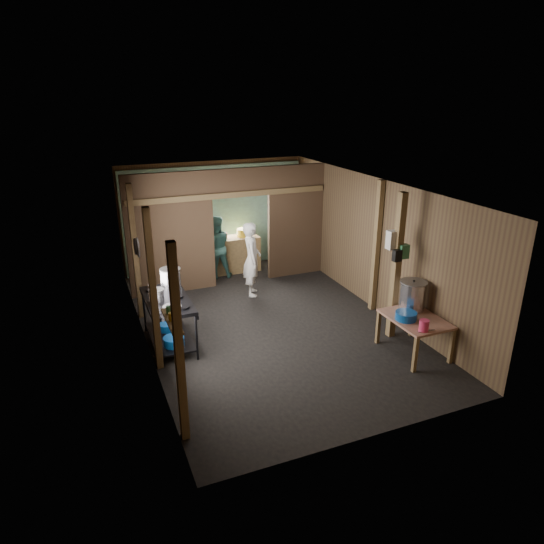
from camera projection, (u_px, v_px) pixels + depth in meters
name	position (u px, v px, depth m)	size (l,w,h in m)	color
floor	(268.00, 323.00, 9.20)	(4.50, 7.00, 0.00)	black
ceiling	(268.00, 186.00, 8.29)	(4.50, 7.00, 0.00)	#47413C
wall_back	(214.00, 215.00, 11.78)	(4.50, 0.00, 2.60)	brown
wall_front	(378.00, 347.00, 5.71)	(4.50, 0.00, 2.60)	brown
wall_left	(141.00, 275.00, 7.95)	(0.00, 7.00, 2.60)	brown
wall_right	(374.00, 244.00, 9.55)	(0.00, 7.00, 2.60)	brown
partition_left	(171.00, 234.00, 10.18)	(1.85, 0.10, 2.60)	#473724
partition_right	(296.00, 221.00, 11.21)	(1.35, 0.10, 2.60)	#473724
partition_header	(240.00, 182.00, 10.39)	(1.30, 0.10, 0.60)	#473724
turquoise_panel	(215.00, 218.00, 11.74)	(4.40, 0.06, 2.50)	#74B6AB
back_counter	(234.00, 254.00, 11.71)	(1.20, 0.50, 0.85)	olive
wall_clock	(225.00, 190.00, 11.57)	(0.20, 0.20, 0.03)	silver
post_left_a	(179.00, 347.00, 5.72)	(0.10, 0.12, 2.60)	olive
post_left_b	(153.00, 292.00, 7.28)	(0.10, 0.12, 2.60)	olive
post_left_c	(135.00, 253.00, 9.01)	(0.10, 0.12, 2.60)	olive
post_right	(376.00, 247.00, 9.35)	(0.10, 0.12, 2.60)	olive
post_free	(396.00, 268.00, 8.28)	(0.12, 0.12, 2.60)	olive
cross_beam	(230.00, 195.00, 10.34)	(4.40, 0.12, 0.12)	olive
pan_lid_big	(138.00, 247.00, 8.18)	(0.34, 0.34, 0.03)	gray
pan_lid_small	(135.00, 247.00, 8.57)	(0.30, 0.30, 0.03)	black
wall_shelf	(172.00, 321.00, 6.13)	(0.14, 0.80, 0.03)	olive
jar_white	(176.00, 325.00, 5.89)	(0.07, 0.07, 0.10)	silver
jar_yellow	(172.00, 316.00, 6.10)	(0.08, 0.08, 0.10)	gold
jar_green	(168.00, 310.00, 6.29)	(0.06, 0.06, 0.10)	#2C7145
bag_white	(394.00, 240.00, 8.16)	(0.22, 0.15, 0.32)	silver
bag_green	(404.00, 251.00, 8.14)	(0.16, 0.12, 0.24)	#2C7145
bag_black	(397.00, 256.00, 8.10)	(0.14, 0.10, 0.20)	black
gas_range	(169.00, 322.00, 8.26)	(0.75, 1.47, 0.87)	black
prep_table	(414.00, 335.00, 8.05)	(0.79, 1.09, 0.64)	#B2785E
stove_pot_large	(171.00, 279.00, 8.54)	(0.37, 0.37, 0.37)	silver
stove_pot_med	(156.00, 296.00, 8.00)	(0.26, 0.26, 0.22)	silver
stove_saucepan	(151.00, 287.00, 8.48)	(0.14, 0.14, 0.09)	silver
frying_pan	(172.00, 308.00, 7.72)	(0.30, 0.52, 0.07)	gray
blue_tub_front	(174.00, 341.00, 8.03)	(0.35, 0.35, 0.14)	#0F4793
blue_tub_back	(167.00, 326.00, 8.55)	(0.32, 0.32, 0.13)	#0F4793
stock_pot	(412.00, 296.00, 8.18)	(0.45, 0.45, 0.53)	silver
wash_basin	(406.00, 316.00, 7.86)	(0.35, 0.35, 0.13)	#0F4793
pink_bucket	(424.00, 326.00, 7.48)	(0.15, 0.15, 0.18)	#D8305C
knife	(426.00, 331.00, 7.50)	(0.30, 0.04, 0.01)	silver
yellow_tub	(244.00, 233.00, 11.63)	(0.33, 0.33, 0.18)	gold
red_cup	(225.00, 236.00, 11.47)	(0.11, 0.11, 0.13)	#8C0A03
cook	(252.00, 259.00, 10.23)	(0.58, 0.38, 1.59)	white
worker_back	(216.00, 247.00, 11.22)	(0.72, 0.56, 1.47)	#3B706B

